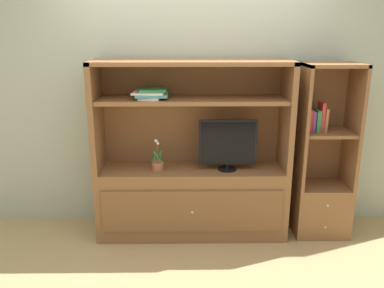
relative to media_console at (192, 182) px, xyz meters
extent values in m
plane|color=tan|center=(0.00, -0.41, -0.52)|extent=(8.00, 8.00, 0.00)
cube|color=#ADB29E|center=(0.00, 0.34, 0.88)|extent=(6.00, 0.10, 2.80)
cube|color=brown|center=(0.00, -0.01, -0.19)|extent=(1.78, 0.46, 0.66)
cube|color=brown|center=(0.00, -0.25, -0.19)|extent=(1.63, 0.02, 0.40)
sphere|color=silver|center=(0.00, -0.26, -0.19)|extent=(0.02, 0.02, 0.02)
cube|color=brown|center=(-0.86, -0.01, 0.64)|extent=(0.05, 0.46, 1.00)
cube|color=brown|center=(0.86, -0.01, 0.64)|extent=(0.05, 0.46, 1.00)
cube|color=brown|center=(0.00, 0.21, 0.64)|extent=(1.78, 0.02, 1.00)
cube|color=brown|center=(0.00, -0.01, 1.12)|extent=(1.78, 0.46, 0.04)
cube|color=brown|center=(0.00, -0.01, 0.79)|extent=(1.68, 0.41, 0.04)
cylinder|color=black|center=(0.33, -0.05, 0.15)|extent=(0.17, 0.17, 0.01)
cylinder|color=black|center=(0.33, -0.05, 0.18)|extent=(0.03, 0.03, 0.04)
cube|color=black|center=(0.33, -0.05, 0.41)|extent=(0.53, 0.02, 0.42)
cube|color=black|center=(0.33, -0.07, 0.41)|extent=(0.49, 0.00, 0.38)
cylinder|color=#B26642|center=(-0.32, -0.06, 0.18)|extent=(0.11, 0.11, 0.08)
cylinder|color=#3D6B33|center=(-0.32, -0.06, 0.33)|extent=(0.01, 0.01, 0.22)
cube|color=#2D7A38|center=(-0.29, -0.05, 0.27)|extent=(0.02, 0.06, 0.10)
cube|color=#2D7A38|center=(-0.32, -0.03, 0.27)|extent=(0.11, 0.03, 0.10)
cube|color=#2D7A38|center=(-0.34, -0.06, 0.27)|extent=(0.03, 0.09, 0.07)
cube|color=#2D7A38|center=(-0.31, -0.08, 0.27)|extent=(0.09, 0.02, 0.13)
sphere|color=silver|center=(-0.31, -0.07, 0.41)|extent=(0.03, 0.03, 0.03)
sphere|color=silver|center=(-0.33, -0.06, 0.43)|extent=(0.03, 0.03, 0.03)
cube|color=silver|center=(-0.36, -0.02, 0.82)|extent=(0.21, 0.31, 0.02)
cube|color=teal|center=(-0.35, -0.01, 0.84)|extent=(0.28, 0.33, 0.02)
cube|color=silver|center=(-0.38, -0.01, 0.86)|extent=(0.30, 0.32, 0.02)
cube|color=#338C4C|center=(-0.35, -0.01, 0.88)|extent=(0.25, 0.28, 0.02)
cube|color=brown|center=(1.24, -0.01, -0.27)|extent=(0.51, 0.41, 0.49)
sphere|color=silver|center=(1.24, -0.21, -0.15)|extent=(0.02, 0.02, 0.02)
sphere|color=silver|center=(1.24, -0.21, -0.37)|extent=(0.02, 0.02, 0.02)
cube|color=brown|center=(1.00, -0.01, 0.54)|extent=(0.03, 0.41, 1.14)
cube|color=brown|center=(1.48, -0.01, 0.54)|extent=(0.03, 0.41, 1.14)
cube|color=brown|center=(1.24, 0.19, 0.54)|extent=(0.51, 0.02, 1.14)
cube|color=brown|center=(1.24, -0.01, 0.49)|extent=(0.45, 0.36, 0.03)
cube|color=brown|center=(1.24, -0.01, 1.10)|extent=(0.51, 0.41, 0.03)
cube|color=red|center=(1.07, -0.01, 0.60)|extent=(0.03, 0.15, 0.20)
cube|color=purple|center=(1.10, -0.01, 0.59)|extent=(0.03, 0.13, 0.19)
cube|color=#338C4C|center=(1.14, -0.01, 0.60)|extent=(0.04, 0.16, 0.20)
cube|color=red|center=(1.18, -0.01, 0.63)|extent=(0.03, 0.14, 0.27)
cube|color=#A56638|center=(1.21, -0.01, 0.61)|extent=(0.03, 0.14, 0.22)
camera|label=1|loc=(-0.04, -3.49, 1.40)|focal=36.83mm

